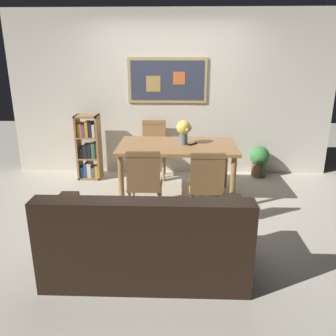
% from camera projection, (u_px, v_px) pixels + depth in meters
% --- Properties ---
extents(ground_plane, '(12.00, 12.00, 0.00)m').
position_uv_depth(ground_plane, '(167.00, 210.00, 4.56)').
color(ground_plane, beige).
extents(wall_back_with_painting, '(5.20, 0.14, 2.60)m').
position_uv_depth(wall_back_with_painting, '(171.00, 94.00, 5.65)').
color(wall_back_with_painting, silver).
rests_on(wall_back_with_painting, ground_plane).
extents(dining_table, '(1.60, 0.96, 0.76)m').
position_uv_depth(dining_table, '(177.00, 151.00, 4.78)').
color(dining_table, '#9E7042').
rests_on(dining_table, ground_plane).
extents(dining_chair_near_right, '(0.40, 0.41, 0.91)m').
position_uv_depth(dining_chair_near_right, '(206.00, 182.00, 4.02)').
color(dining_chair_near_right, '#9E7042').
rests_on(dining_chair_near_right, ground_plane).
extents(dining_chair_near_left, '(0.40, 0.41, 0.91)m').
position_uv_depth(dining_chair_near_left, '(144.00, 180.00, 4.08)').
color(dining_chair_near_left, '#9E7042').
rests_on(dining_chair_near_left, ground_plane).
extents(dining_chair_far_left, '(0.40, 0.41, 0.91)m').
position_uv_depth(dining_chair_far_left, '(154.00, 145.00, 5.64)').
color(dining_chair_far_left, '#9E7042').
rests_on(dining_chair_far_left, ground_plane).
extents(leather_couch, '(1.80, 0.84, 0.84)m').
position_uv_depth(leather_couch, '(146.00, 243.00, 3.17)').
color(leather_couch, black).
rests_on(leather_couch, ground_plane).
extents(bookshelf, '(0.36, 0.28, 1.03)m').
position_uv_depth(bookshelf, '(89.00, 149.00, 5.58)').
color(bookshelf, '#9E7042').
rests_on(bookshelf, ground_plane).
extents(potted_ivy, '(0.32, 0.32, 0.54)m').
position_uv_depth(potted_ivy, '(259.00, 160.00, 5.72)').
color(potted_ivy, brown).
rests_on(potted_ivy, ground_plane).
extents(flower_vase, '(0.21, 0.20, 0.33)m').
position_uv_depth(flower_vase, '(184.00, 130.00, 4.72)').
color(flower_vase, slate).
rests_on(flower_vase, dining_table).
extents(tv_remote, '(0.14, 0.14, 0.02)m').
position_uv_depth(tv_remote, '(192.00, 144.00, 4.76)').
color(tv_remote, black).
rests_on(tv_remote, dining_table).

